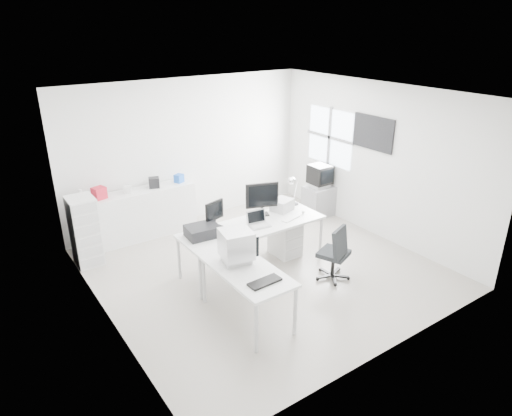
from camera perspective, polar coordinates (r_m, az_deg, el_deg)
floor at (r=7.53m, az=0.87°, el=-7.53°), size 5.00×5.00×0.01m
ceiling at (r=6.59m, az=1.02°, el=14.04°), size 5.00×5.00×0.01m
back_wall at (r=8.99m, az=-8.44°, el=7.00°), size 5.00×0.02×2.80m
left_wall at (r=5.94m, az=-19.08°, el=-2.32°), size 0.02×5.00×2.80m
right_wall at (r=8.57m, az=14.74°, el=5.71°), size 0.02×5.00×2.80m
window at (r=9.29m, az=9.21°, el=8.74°), size 0.02×1.20×1.10m
wall_picture at (r=8.48m, az=14.43°, el=9.09°), size 0.04×0.90×0.60m
main_desk at (r=7.40m, az=-0.37°, el=-4.77°), size 2.40×0.80×0.75m
side_desk at (r=6.21m, az=-1.13°, el=-10.68°), size 0.70×1.40×0.75m
drawer_pedestal at (r=7.85m, az=3.66°, el=-3.78°), size 0.40×0.50×0.60m
inkjet_printer at (r=6.89m, az=-6.71°, el=-2.88°), size 0.51×0.42×0.17m
lcd_monitor_small at (r=7.08m, az=-5.20°, el=-0.85°), size 0.40×0.29×0.45m
lcd_monitor_large at (r=7.50m, az=0.75°, el=1.14°), size 0.59×0.39×0.57m
laptop at (r=7.14m, az=0.41°, el=-1.50°), size 0.38×0.39×0.22m
white_keyboard at (r=7.48m, az=4.39°, el=-1.29°), size 0.39×0.20×0.02m
white_mouse at (r=7.69m, az=5.90°, el=-0.52°), size 0.05×0.05×0.05m
laser_printer at (r=7.77m, az=3.27°, el=0.40°), size 0.41×0.38×0.20m
desk_lamp at (r=7.99m, az=4.93°, el=1.90°), size 0.17×0.17×0.43m
crt_monitor at (r=6.09m, az=-2.48°, el=-5.04°), size 0.42×0.42×0.41m
black_keyboard at (r=5.72m, az=1.09°, el=-9.22°), size 0.44×0.19×0.03m
office_chair at (r=7.14m, az=9.70°, el=-5.31°), size 0.71×0.71×0.95m
tv_cabinet at (r=9.47m, az=7.83°, el=0.88°), size 0.57×0.46×0.62m
crt_tv at (r=9.29m, az=8.00°, el=3.94°), size 0.50×0.48×0.45m
sideboard at (r=8.68m, az=-13.53°, el=-0.58°), size 1.83×0.46×0.92m
clutter_box_a at (r=8.25m, az=-19.01°, el=1.78°), size 0.25×0.23×0.21m
clutter_box_b at (r=8.40m, az=-15.74°, el=2.24°), size 0.16×0.15×0.13m
clutter_box_c at (r=8.55m, az=-12.63°, el=3.12°), size 0.23×0.22×0.19m
clutter_box_d at (r=8.74m, az=-9.60°, el=3.68°), size 0.20×0.19×0.15m
clutter_bottle at (r=8.22m, az=-21.09°, el=1.46°), size 0.07×0.07×0.22m
filing_cabinet at (r=7.93m, az=-20.61°, el=-2.72°), size 0.41×0.49×1.17m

